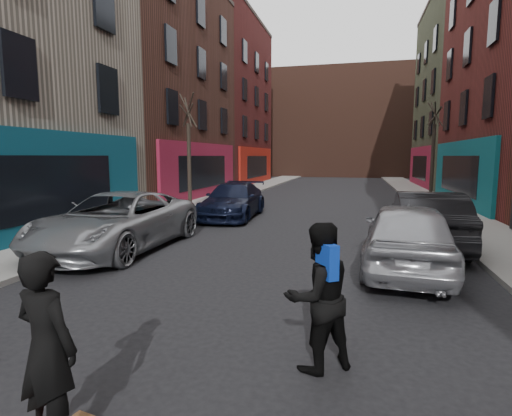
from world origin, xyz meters
The scene contains 12 objects.
sidewalk_left centered at (-6.25, 30.00, 0.07)m, with size 2.50×84.00×0.13m, color gray.
sidewalk_right centered at (6.25, 30.00, 0.07)m, with size 2.50×84.00×0.13m, color gray.
buildings_left centered at (-13.50, 16.00, 8.25)m, with size 12.00×56.00×16.50m, color maroon.
building_far centered at (0.00, 56.00, 7.00)m, with size 40.00×10.00×14.00m, color #47281E.
tree_left_far centered at (-6.20, 18.00, 3.38)m, with size 2.00×2.00×6.50m, color black, non-canonical shape.
tree_right_far centered at (6.20, 24.00, 3.53)m, with size 2.00×2.00×6.80m, color black, non-canonical shape.
parked_left_far centered at (-4.60, 9.18, 0.82)m, with size 2.74×5.93×1.65m, color gray.
parked_left_end centered at (-3.20, 15.79, 0.76)m, with size 2.12×5.21×1.51m, color black.
parked_right_far centered at (3.20, 8.96, 0.83)m, with size 1.96×4.88×1.66m, color #9799A0.
parked_right_end centered at (4.03, 11.64, 0.83)m, with size 1.76×5.04×1.66m, color black.
skateboarder centered at (-0.64, 2.03, 0.98)m, with size 0.64×0.42×1.76m, color black.
pedestrian centered at (1.58, 4.04, 0.95)m, with size 1.16×1.12×1.88m.
Camera 1 is at (1.99, -0.78, 2.67)m, focal length 28.00 mm.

